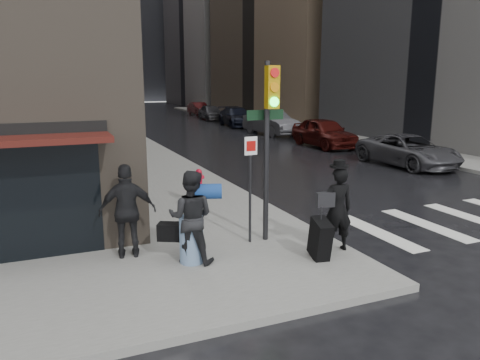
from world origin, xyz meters
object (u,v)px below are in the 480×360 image
object	(u,v)px
man_greycoat	(128,211)
parked_car_4	(211,112)
man_overcoat	(334,214)
traffic_light	(267,128)
fire_hydrant	(199,180)
parked_car_1	(324,132)
parked_car_3	(237,117)
parked_car_5	(199,109)
parked_car_0	(408,150)
parked_car_2	(271,123)
man_jeans	(191,217)

from	to	relation	value
man_greycoat	parked_car_4	bearing A→B (deg)	-102.83
man_overcoat	traffic_light	size ratio (longest dim) A/B	0.50
fire_hydrant	parked_car_1	bearing A→B (deg)	37.68
parked_car_4	man_greycoat	bearing A→B (deg)	-108.66
traffic_light	man_overcoat	bearing A→B (deg)	-51.65
parked_car_4	parked_car_3	bearing A→B (deg)	-86.76
parked_car_1	parked_car_4	distance (m)	19.42
parked_car_1	parked_car_5	size ratio (longest dim) A/B	1.19
parked_car_0	parked_car_3	size ratio (longest dim) A/B	0.95
traffic_light	fire_hydrant	xyz separation A→B (m)	(0.23, 5.61, -2.28)
traffic_light	parked_car_4	bearing A→B (deg)	70.39
parked_car_3	parked_car_5	bearing A→B (deg)	90.74
fire_hydrant	parked_car_2	world-z (taller)	parked_car_2
parked_car_1	parked_car_3	world-z (taller)	parked_car_1
man_greycoat	fire_hydrant	world-z (taller)	man_greycoat
parked_car_0	parked_car_5	bearing A→B (deg)	86.96
parked_car_4	traffic_light	bearing A→B (deg)	-103.81
parked_car_2	man_overcoat	bearing A→B (deg)	-118.91
parked_car_2	parked_car_4	size ratio (longest dim) A/B	1.22
fire_hydrant	parked_car_1	size ratio (longest dim) A/B	0.14
man_jeans	man_greycoat	world-z (taller)	man_greycoat
fire_hydrant	parked_car_5	bearing A→B (deg)	71.99
man_greycoat	traffic_light	world-z (taller)	traffic_light
parked_car_0	parked_car_5	distance (m)	32.37
fire_hydrant	parked_car_3	size ratio (longest dim) A/B	0.13
man_jeans	traffic_light	size ratio (longest dim) A/B	0.47
fire_hydrant	parked_car_0	xyz separation A→B (m)	(10.01, 1.14, 0.24)
parked_car_4	parked_car_0	bearing A→B (deg)	-86.35
parked_car_5	man_greycoat	bearing A→B (deg)	-111.67
parked_car_0	parked_car_3	distance (m)	19.42
parked_car_4	parked_car_5	bearing A→B (deg)	85.40
man_jeans	parked_car_4	world-z (taller)	man_jeans
man_greycoat	traffic_light	bearing A→B (deg)	-175.09
traffic_light	parked_car_4	xyz separation A→B (m)	(10.19, 32.64, -2.01)
fire_hydrant	parked_car_0	distance (m)	10.08
fire_hydrant	parked_car_0	bearing A→B (deg)	6.49
fire_hydrant	parked_car_4	bearing A→B (deg)	69.76
fire_hydrant	parked_car_5	distance (m)	35.23
man_greycoat	parked_car_2	xyz separation A→B (m)	(13.06, 19.46, -0.29)
man_greycoat	parked_car_1	distance (m)	18.46
parked_car_3	parked_car_4	distance (m)	6.47
man_overcoat	parked_car_2	size ratio (longest dim) A/B	0.39
man_greycoat	parked_car_2	distance (m)	23.44
parked_car_1	parked_car_2	distance (m)	6.47
parked_car_0	parked_car_4	bearing A→B (deg)	88.62
traffic_light	man_jeans	bearing A→B (deg)	-166.29
man_overcoat	parked_car_0	xyz separation A→B (m)	(9.24, 7.92, -0.30)
man_jeans	parked_car_5	bearing A→B (deg)	-79.53
man_greycoat	parked_car_3	xyz separation A→B (m)	(13.19, 25.93, -0.37)
traffic_light	parked_car_0	world-z (taller)	traffic_light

